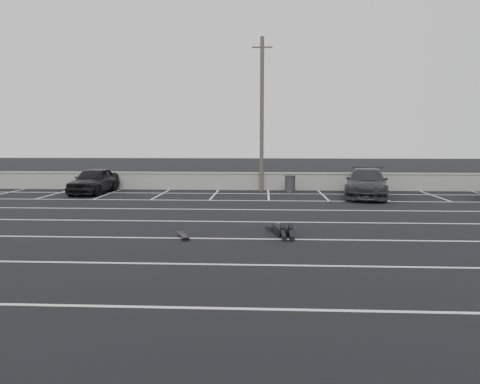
# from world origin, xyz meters

# --- Properties ---
(ground) EXTENTS (120.00, 120.00, 0.00)m
(ground) POSITION_xyz_m (0.00, 0.00, 0.00)
(ground) COLOR black
(ground) RESTS_ON ground
(seawall) EXTENTS (50.00, 0.45, 1.06)m
(seawall) POSITION_xyz_m (0.00, 14.00, 0.55)
(seawall) COLOR gray
(seawall) RESTS_ON ground
(stall_lines) EXTENTS (36.00, 20.05, 0.01)m
(stall_lines) POSITION_xyz_m (-0.08, 4.41, 0.00)
(stall_lines) COLOR silver
(stall_lines) RESTS_ON ground
(car_left) EXTENTS (1.94, 4.39, 1.47)m
(car_left) POSITION_xyz_m (-8.89, 11.67, 0.74)
(car_left) COLOR black
(car_left) RESTS_ON ground
(car_right) EXTENTS (3.19, 5.55, 1.51)m
(car_right) POSITION_xyz_m (6.17, 10.68, 0.76)
(car_right) COLOR #24262A
(car_right) RESTS_ON ground
(utility_pole) EXTENTS (1.18, 0.24, 8.87)m
(utility_pole) POSITION_xyz_m (0.60, 13.20, 4.49)
(utility_pole) COLOR #4C4238
(utility_pole) RESTS_ON ground
(trash_bin) EXTENTS (0.84, 0.84, 0.99)m
(trash_bin) POSITION_xyz_m (2.25, 12.66, 0.50)
(trash_bin) COLOR #29292C
(trash_bin) RESTS_ON ground
(person) EXTENTS (1.69, 2.79, 0.50)m
(person) POSITION_xyz_m (1.33, 0.97, 0.25)
(person) COLOR black
(person) RESTS_ON ground
(skateboard) EXTENTS (0.49, 0.83, 0.10)m
(skateboard) POSITION_xyz_m (-1.76, 0.00, 0.08)
(skateboard) COLOR black
(skateboard) RESTS_ON ground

